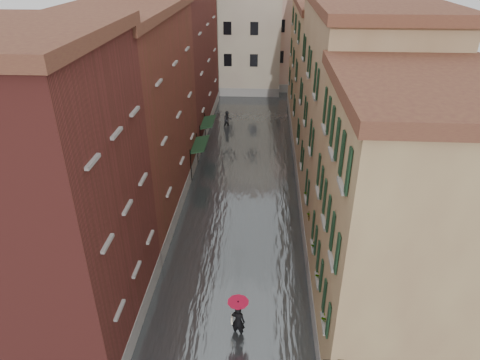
% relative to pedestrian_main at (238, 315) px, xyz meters
% --- Properties ---
extents(ground, '(120.00, 120.00, 0.00)m').
position_rel_pedestrian_main_xyz_m(ground, '(-0.53, 2.32, -1.24)').
color(ground, '#575759').
rests_on(ground, ground).
extents(floodwater, '(10.00, 60.00, 0.20)m').
position_rel_pedestrian_main_xyz_m(floodwater, '(-0.53, 15.32, -1.14)').
color(floodwater, '#4B5053').
rests_on(floodwater, ground).
extents(building_left_near, '(6.00, 8.00, 13.00)m').
position_rel_pedestrian_main_xyz_m(building_left_near, '(-7.53, 0.32, 5.26)').
color(building_left_near, maroon).
rests_on(building_left_near, ground).
extents(building_left_mid, '(6.00, 14.00, 12.50)m').
position_rel_pedestrian_main_xyz_m(building_left_mid, '(-7.53, 11.32, 5.01)').
color(building_left_mid, maroon).
rests_on(building_left_mid, ground).
extents(building_left_far, '(6.00, 16.00, 14.00)m').
position_rel_pedestrian_main_xyz_m(building_left_far, '(-7.53, 26.32, 5.76)').
color(building_left_far, maroon).
rests_on(building_left_far, ground).
extents(building_right_near, '(6.00, 8.00, 11.50)m').
position_rel_pedestrian_main_xyz_m(building_right_near, '(6.47, 0.32, 4.51)').
color(building_right_near, '#936E4C').
rests_on(building_right_near, ground).
extents(building_right_mid, '(6.00, 14.00, 13.00)m').
position_rel_pedestrian_main_xyz_m(building_right_mid, '(6.47, 11.32, 5.26)').
color(building_right_mid, tan).
rests_on(building_right_mid, ground).
extents(building_right_far, '(6.00, 16.00, 11.50)m').
position_rel_pedestrian_main_xyz_m(building_right_far, '(6.47, 26.32, 4.51)').
color(building_right_far, '#936E4C').
rests_on(building_right_far, ground).
extents(building_end_cream, '(12.00, 9.00, 13.00)m').
position_rel_pedestrian_main_xyz_m(building_end_cream, '(-3.53, 40.32, 5.26)').
color(building_end_cream, beige).
rests_on(building_end_cream, ground).
extents(building_end_pink, '(10.00, 9.00, 12.00)m').
position_rel_pedestrian_main_xyz_m(building_end_pink, '(5.47, 42.32, 4.76)').
color(building_end_pink, '#C8A58D').
rests_on(building_end_pink, ground).
extents(awning_near, '(1.09, 3.22, 2.80)m').
position_rel_pedestrian_main_xyz_m(awning_near, '(-4.02, 15.97, 1.23)').
color(awning_near, '#16331B').
rests_on(awning_near, ground).
extents(awning_far, '(1.09, 3.12, 2.80)m').
position_rel_pedestrian_main_xyz_m(awning_far, '(-4.02, 20.81, 1.23)').
color(awning_far, '#16331B').
rests_on(awning_far, ground).
extents(window_planters, '(0.59, 10.39, 0.84)m').
position_rel_pedestrian_main_xyz_m(window_planters, '(3.59, 2.83, 2.27)').
color(window_planters, brown).
rests_on(window_planters, ground).
extents(pedestrian_main, '(0.97, 0.97, 2.06)m').
position_rel_pedestrian_main_xyz_m(pedestrian_main, '(0.00, 0.00, 0.00)').
color(pedestrian_main, black).
rests_on(pedestrian_main, ground).
extents(pedestrian_far, '(1.08, 0.98, 1.79)m').
position_rel_pedestrian_main_xyz_m(pedestrian_far, '(-2.74, 25.81, -0.35)').
color(pedestrian_far, black).
rests_on(pedestrian_far, ground).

